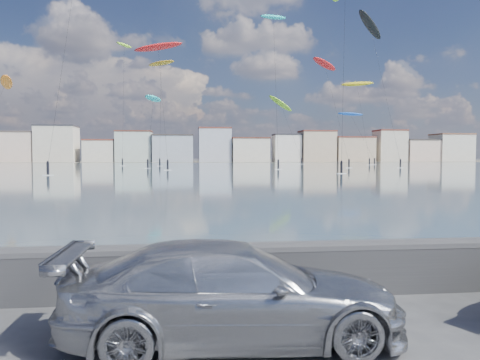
# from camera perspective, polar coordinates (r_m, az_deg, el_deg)

# --- Properties ---
(bay_water) EXTENTS (500.00, 177.00, 0.00)m
(bay_water) POSITION_cam_1_polar(r_m,az_deg,el_deg) (97.63, -6.32, 1.41)
(bay_water) COLOR #405968
(bay_water) RESTS_ON ground
(far_shore_strip) EXTENTS (500.00, 60.00, 0.00)m
(far_shore_strip) POSITION_cam_1_polar(r_m,az_deg,el_deg) (206.11, -6.36, 2.25)
(far_shore_strip) COLOR #4C473D
(far_shore_strip) RESTS_ON ground
(seawall) EXTENTS (400.00, 0.36, 1.08)m
(seawall) POSITION_cam_1_polar(r_m,az_deg,el_deg) (9.06, -5.48, -10.76)
(seawall) COLOR #28282B
(seawall) RESTS_ON ground
(far_buildings) EXTENTS (240.79, 13.26, 14.60)m
(far_buildings) POSITION_cam_1_polar(r_m,az_deg,el_deg) (192.13, -5.98, 3.99)
(far_buildings) COLOR beige
(far_buildings) RESTS_ON ground
(car_silver) EXTENTS (5.04, 2.11, 1.45)m
(car_silver) POSITION_cam_1_polar(r_m,az_deg,el_deg) (7.07, -0.75, -13.51)
(car_silver) COLOR #A3A4AA
(car_silver) RESTS_ON ground
(kitesurfer_1) EXTENTS (10.87, 17.09, 26.85)m
(kitesurfer_1) POSITION_cam_1_polar(r_m,az_deg,el_deg) (103.46, -9.94, 15.58)
(kitesurfer_1) COLOR red
(kitesurfer_1) RESTS_ON ground
(kitesurfer_3) EXTENTS (8.36, 19.78, 34.72)m
(kitesurfer_3) POSITION_cam_1_polar(r_m,az_deg,el_deg) (109.70, 4.11, 19.00)
(kitesurfer_3) COLOR #19BFBF
(kitesurfer_3) RESTS_ON ground
(kitesurfer_7) EXTENTS (8.96, 17.96, 29.02)m
(kitesurfer_7) POSITION_cam_1_polar(r_m,az_deg,el_deg) (135.52, -9.60, 13.73)
(kitesurfer_7) COLOR #BF8C19
(kitesurfer_7) RESTS_ON ground
(kitesurfer_8) EXTENTS (8.78, 16.07, 36.91)m
(kitesurfer_8) POSITION_cam_1_polar(r_m,az_deg,el_deg) (120.56, 15.60, 17.61)
(kitesurfer_8) COLOR black
(kitesurfer_8) RESTS_ON ground
(kitesurfer_11) EXTENTS (7.95, 15.73, 26.13)m
(kitesurfer_11) POSITION_cam_1_polar(r_m,az_deg,el_deg) (116.12, 10.31, 13.54)
(kitesurfer_11) COLOR red
(kitesurfer_11) RESTS_ON ground
(kitesurfer_12) EXTENTS (4.39, 13.26, 16.07)m
(kitesurfer_12) POSITION_cam_1_polar(r_m,az_deg,el_deg) (107.97, -10.54, 9.65)
(kitesurfer_12) COLOR #19BFBF
(kitesurfer_12) RESTS_ON ground
(kitesurfer_14) EXTENTS (9.88, 20.92, 26.34)m
(kitesurfer_14) POSITION_cam_1_polar(r_m,az_deg,el_deg) (152.91, 14.07, 11.24)
(kitesurfer_14) COLOR yellow
(kitesurfer_14) RESTS_ON ground
(kitesurfer_15) EXTENTS (8.31, 12.79, 16.42)m
(kitesurfer_15) POSITION_cam_1_polar(r_m,az_deg,el_deg) (150.61, 13.36, 7.72)
(kitesurfer_15) COLOR blue
(kitesurfer_15) RESTS_ON ground
(kitesurfer_16) EXTENTS (9.12, 16.95, 23.31)m
(kitesurfer_16) POSITION_cam_1_polar(r_m,az_deg,el_deg) (158.46, 4.98, 9.20)
(kitesurfer_16) COLOR #8CD826
(kitesurfer_16) RESTS_ON ground
(kitesurfer_17) EXTENTS (5.24, 20.88, 22.19)m
(kitesurfer_17) POSITION_cam_1_polar(r_m,az_deg,el_deg) (130.01, -26.62, 10.51)
(kitesurfer_17) COLOR orange
(kitesurfer_17) RESTS_ON ground
(kitesurfer_18) EXTENTS (5.07, 18.87, 35.00)m
(kitesurfer_18) POSITION_cam_1_polar(r_m,az_deg,el_deg) (141.65, -13.94, 15.46)
(kitesurfer_18) COLOR #8CD826
(kitesurfer_18) RESTS_ON ground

